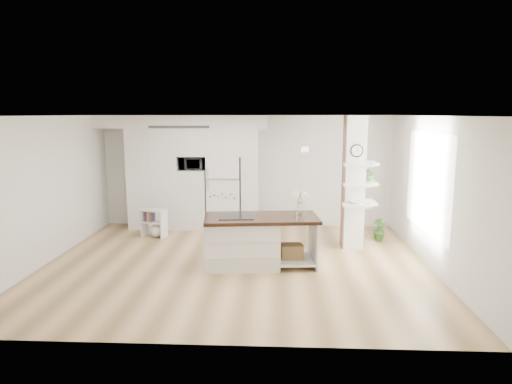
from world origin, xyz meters
TOP-DOWN VIEW (x-y plane):
  - floor at (0.00, 0.00)m, footprint 7.00×6.00m
  - room at (0.00, 0.00)m, footprint 7.04×6.04m
  - cabinet_wall at (-1.45, 2.67)m, footprint 4.00×0.71m
  - refrigerator at (-0.53, 2.68)m, footprint 0.78×0.69m
  - column at (2.38, 1.13)m, footprint 0.69×0.90m
  - window at (3.48, 0.30)m, footprint 0.00×2.40m
  - pendant_light at (1.70, 0.15)m, footprint 0.12×0.12m
  - kitchen_island at (0.23, -0.07)m, footprint 2.12×1.17m
  - bookshelf at (-1.99, 1.78)m, footprint 0.59×0.44m
  - floor_plant_a at (3.00, 1.67)m, footprint 0.31×0.28m
  - floor_plant_b at (3.00, 1.89)m, footprint 0.33×0.33m
  - microwave at (-1.27, 2.62)m, footprint 0.54×0.37m
  - shelf_plant at (2.63, 1.30)m, footprint 0.27×0.23m
  - decor_bowl at (2.30, 0.90)m, footprint 0.22×0.22m

SIDE VIEW (x-z plane):
  - floor at x=0.00m, z-range -0.01..0.01m
  - floor_plant_b at x=3.00m, z-range 0.00..0.44m
  - floor_plant_a at x=3.00m, z-range 0.00..0.45m
  - bookshelf at x=-1.99m, z-range -0.04..0.59m
  - kitchen_island at x=0.23m, z-range -0.27..1.22m
  - refrigerator at x=-0.53m, z-range 0.00..1.75m
  - decor_bowl at x=2.30m, z-range 0.98..1.03m
  - column at x=2.38m, z-range 0.00..2.70m
  - window at x=3.48m, z-range 0.30..2.70m
  - cabinet_wall at x=-1.45m, z-range 0.16..2.86m
  - shelf_plant at x=2.63m, z-range 1.38..1.67m
  - microwave at x=-1.27m, z-range 1.42..1.72m
  - room at x=0.00m, z-range 0.50..3.22m
  - pendant_light at x=1.70m, z-range 2.07..2.17m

